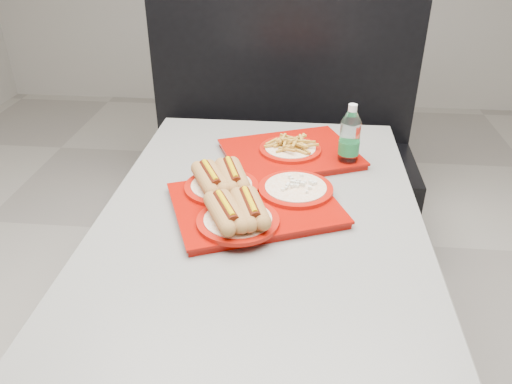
# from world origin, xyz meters

# --- Properties ---
(diner_table) EXTENTS (0.92, 1.42, 0.75)m
(diner_table) POSITION_xyz_m (0.00, 0.00, 0.58)
(diner_table) COLOR black
(diner_table) RESTS_ON ground
(booth_bench) EXTENTS (1.30, 0.57, 1.35)m
(booth_bench) POSITION_xyz_m (0.00, 1.09, 0.40)
(booth_bench) COLOR black
(booth_bench) RESTS_ON ground
(tray_near) EXTENTS (0.55, 0.50, 0.10)m
(tray_near) POSITION_xyz_m (-0.04, 0.03, 0.79)
(tray_near) COLOR #900B03
(tray_near) RESTS_ON diner_table
(tray_far) EXTENTS (0.53, 0.48, 0.09)m
(tray_far) POSITION_xyz_m (0.07, 0.38, 0.77)
(tray_far) COLOR #900B03
(tray_far) RESTS_ON diner_table
(water_bottle) EXTENTS (0.07, 0.07, 0.22)m
(water_bottle) POSITION_xyz_m (0.26, 0.33, 0.84)
(water_bottle) COLOR silver
(water_bottle) RESTS_ON diner_table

